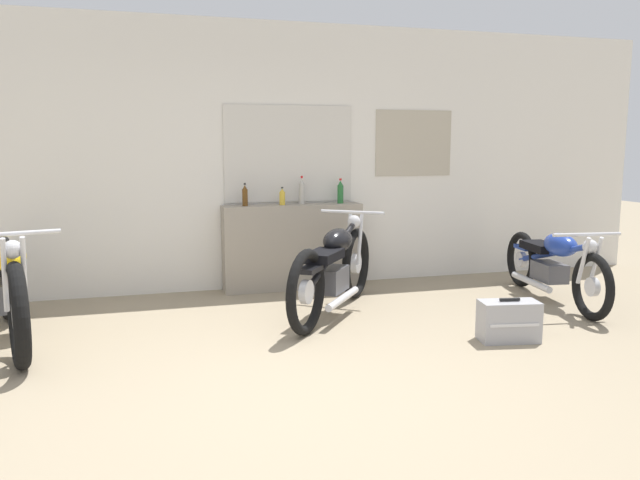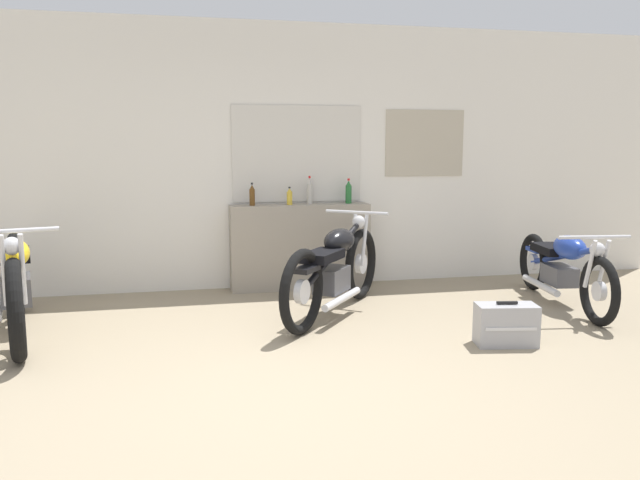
{
  "view_description": "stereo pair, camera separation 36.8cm",
  "coord_description": "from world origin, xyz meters",
  "px_view_note": "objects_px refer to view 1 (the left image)",
  "views": [
    {
      "loc": [
        -0.88,
        -3.53,
        1.53
      ],
      "look_at": [
        0.62,
        1.68,
        0.7
      ],
      "focal_mm": 35.0,
      "sensor_mm": 36.0,
      "label": 1
    },
    {
      "loc": [
        -0.52,
        -3.62,
        1.53
      ],
      "look_at": [
        0.62,
        1.68,
        0.7
      ],
      "focal_mm": 35.0,
      "sensor_mm": 36.0,
      "label": 2
    }
  ],
  "objects_px": {
    "bottle_left_center": "(282,197)",
    "motorcycle_yellow": "(10,286)",
    "bottle_leftmost": "(245,196)",
    "bottle_center": "(302,192)",
    "hard_case_silver": "(509,321)",
    "motorcycle_black": "(334,268)",
    "motorcycle_blue": "(553,263)",
    "bottle_right_center": "(340,192)"
  },
  "relations": [
    {
      "from": "bottle_left_center",
      "to": "hard_case_silver",
      "type": "xyz_separation_m",
      "value": [
        1.31,
        -2.23,
        -0.83
      ]
    },
    {
      "from": "bottle_leftmost",
      "to": "motorcycle_yellow",
      "type": "xyz_separation_m",
      "value": [
        -2.04,
        -1.14,
        -0.57
      ]
    },
    {
      "from": "motorcycle_yellow",
      "to": "motorcycle_black",
      "type": "height_order",
      "value": "motorcycle_yellow"
    },
    {
      "from": "bottle_left_center",
      "to": "motorcycle_black",
      "type": "distance_m",
      "value": 1.25
    },
    {
      "from": "bottle_leftmost",
      "to": "hard_case_silver",
      "type": "bearing_deg",
      "value": -52.49
    },
    {
      "from": "bottle_leftmost",
      "to": "hard_case_silver",
      "type": "height_order",
      "value": "bottle_leftmost"
    },
    {
      "from": "bottle_center",
      "to": "hard_case_silver",
      "type": "height_order",
      "value": "bottle_center"
    },
    {
      "from": "bottle_leftmost",
      "to": "motorcycle_yellow",
      "type": "distance_m",
      "value": 2.4
    },
    {
      "from": "bottle_leftmost",
      "to": "motorcycle_yellow",
      "type": "relative_size",
      "value": 0.11
    },
    {
      "from": "motorcycle_yellow",
      "to": "bottle_right_center",
      "type": "bearing_deg",
      "value": 20.78
    },
    {
      "from": "bottle_center",
      "to": "bottle_leftmost",
      "type": "bearing_deg",
      "value": -174.01
    },
    {
      "from": "bottle_center",
      "to": "motorcycle_black",
      "type": "distance_m",
      "value": 1.3
    },
    {
      "from": "bottle_left_center",
      "to": "hard_case_silver",
      "type": "distance_m",
      "value": 2.72
    },
    {
      "from": "bottle_right_center",
      "to": "motorcycle_yellow",
      "type": "relative_size",
      "value": 0.13
    },
    {
      "from": "motorcycle_black",
      "to": "bottle_right_center",
      "type": "bearing_deg",
      "value": 69.49
    },
    {
      "from": "bottle_left_center",
      "to": "motorcycle_yellow",
      "type": "height_order",
      "value": "bottle_left_center"
    },
    {
      "from": "bottle_left_center",
      "to": "bottle_right_center",
      "type": "distance_m",
      "value": 0.65
    },
    {
      "from": "motorcycle_blue",
      "to": "bottle_left_center",
      "type": "bearing_deg",
      "value": 152.87
    },
    {
      "from": "motorcycle_black",
      "to": "motorcycle_blue",
      "type": "xyz_separation_m",
      "value": [
        2.2,
        -0.15,
        -0.04
      ]
    },
    {
      "from": "bottle_center",
      "to": "bottle_right_center",
      "type": "relative_size",
      "value": 1.11
    },
    {
      "from": "bottle_right_center",
      "to": "motorcycle_yellow",
      "type": "distance_m",
      "value": 3.34
    },
    {
      "from": "motorcycle_blue",
      "to": "hard_case_silver",
      "type": "relative_size",
      "value": 3.97
    },
    {
      "from": "bottle_right_center",
      "to": "motorcycle_yellow",
      "type": "xyz_separation_m",
      "value": [
        -3.08,
        -1.17,
        -0.59
      ]
    },
    {
      "from": "motorcycle_black",
      "to": "motorcycle_blue",
      "type": "height_order",
      "value": "motorcycle_black"
    },
    {
      "from": "motorcycle_yellow",
      "to": "hard_case_silver",
      "type": "xyz_separation_m",
      "value": [
        3.74,
        -1.08,
        -0.28
      ]
    },
    {
      "from": "bottle_center",
      "to": "hard_case_silver",
      "type": "xyz_separation_m",
      "value": [
        1.09,
        -2.29,
        -0.88
      ]
    },
    {
      "from": "bottle_left_center",
      "to": "bottle_center",
      "type": "distance_m",
      "value": 0.24
    },
    {
      "from": "bottle_left_center",
      "to": "bottle_right_center",
      "type": "relative_size",
      "value": 0.71
    },
    {
      "from": "bottle_leftmost",
      "to": "motorcycle_black",
      "type": "bearing_deg",
      "value": -60.21
    },
    {
      "from": "bottle_center",
      "to": "bottle_right_center",
      "type": "distance_m",
      "value": 0.42
    },
    {
      "from": "bottle_left_center",
      "to": "motorcycle_black",
      "type": "xyz_separation_m",
      "value": [
        0.23,
        -1.1,
        -0.56
      ]
    },
    {
      "from": "motorcycle_blue",
      "to": "motorcycle_black",
      "type": "bearing_deg",
      "value": 176.15
    },
    {
      "from": "motorcycle_black",
      "to": "motorcycle_blue",
      "type": "relative_size",
      "value": 0.86
    },
    {
      "from": "bottle_leftmost",
      "to": "motorcycle_yellow",
      "type": "bearing_deg",
      "value": -150.78
    },
    {
      "from": "bottle_right_center",
      "to": "motorcycle_blue",
      "type": "bearing_deg",
      "value": -35.35
    },
    {
      "from": "bottle_leftmost",
      "to": "bottle_center",
      "type": "xyz_separation_m",
      "value": [
        0.62,
        0.07,
        0.03
      ]
    },
    {
      "from": "bottle_center",
      "to": "motorcycle_black",
      "type": "height_order",
      "value": "bottle_center"
    },
    {
      "from": "motorcycle_yellow",
      "to": "motorcycle_black",
      "type": "distance_m",
      "value": 2.66
    },
    {
      "from": "bottle_left_center",
      "to": "bottle_leftmost",
      "type": "bearing_deg",
      "value": -178.74
    },
    {
      "from": "bottle_center",
      "to": "motorcycle_blue",
      "type": "distance_m",
      "value": 2.64
    },
    {
      "from": "motorcycle_black",
      "to": "hard_case_silver",
      "type": "distance_m",
      "value": 1.59
    },
    {
      "from": "bottle_center",
      "to": "motorcycle_black",
      "type": "bearing_deg",
      "value": -89.88
    }
  ]
}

